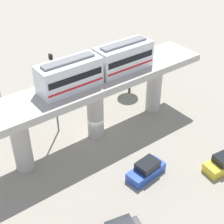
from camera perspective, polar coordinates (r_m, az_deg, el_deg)
name	(u,v)px	position (r m, az deg, el deg)	size (l,w,h in m)	color
ground_plane	(96,135)	(40.96, -2.67, -3.88)	(120.00, 120.00, 0.00)	gray
viaduct	(95,95)	(37.69, -2.90, 2.92)	(5.20, 28.00, 7.55)	#B7B2AA
train	(98,66)	(36.28, -2.40, 7.73)	(2.64, 13.55, 3.24)	silver
parked_car_yellow	(224,163)	(37.98, 18.12, -8.13)	(2.33, 4.40, 1.76)	yellow
parked_car_blue	(146,170)	(35.59, 5.75, -9.61)	(2.21, 4.36, 1.76)	#284CB7
tree_mid_lot	(130,70)	(47.35, 3.03, 7.03)	(2.93, 2.93, 5.09)	brown
signal_post	(54,92)	(38.92, -9.59, 3.39)	(0.44, 0.28, 10.15)	#4C4C51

